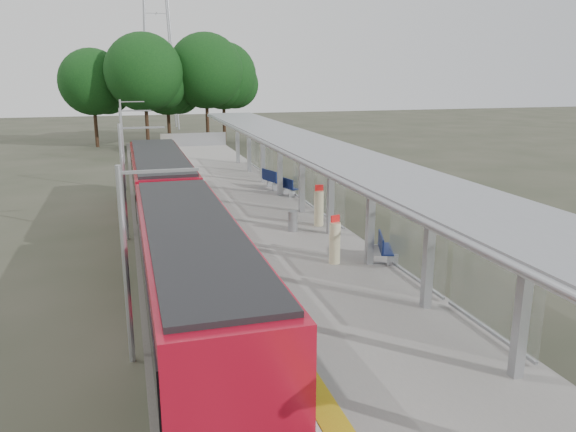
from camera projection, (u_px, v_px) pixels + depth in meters
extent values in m
cube|color=#59544C|center=(165.00, 228.00, 27.85)|extent=(3.00, 70.00, 0.24)
cube|color=gray|center=(253.00, 215.00, 28.97)|extent=(6.00, 50.00, 1.00)
cube|color=gold|center=(203.00, 208.00, 28.16)|extent=(0.60, 50.00, 0.02)
cube|color=#9EA0A5|center=(194.00, 139.00, 51.91)|extent=(6.00, 0.10, 1.20)
cube|color=black|center=(196.00, 323.00, 16.11)|extent=(2.50, 13.50, 0.70)
cube|color=#A00B1E|center=(193.00, 271.00, 15.71)|extent=(2.65, 13.50, 2.50)
cube|color=black|center=(193.00, 269.00, 15.70)|extent=(2.72, 12.96, 1.20)
cube|color=black|center=(191.00, 226.00, 15.39)|extent=(2.40, 12.82, 0.15)
cube|color=#0D7089|center=(241.00, 271.00, 16.12)|extent=(0.04, 1.30, 2.00)
cylinder|color=black|center=(224.00, 430.00, 11.79)|extent=(2.20, 0.70, 0.70)
cube|color=black|center=(162.00, 210.00, 29.23)|extent=(2.50, 13.50, 0.70)
cube|color=#A00B1E|center=(160.00, 180.00, 28.83)|extent=(2.65, 13.50, 2.50)
cube|color=black|center=(160.00, 179.00, 28.82)|extent=(2.72, 12.96, 1.20)
cube|color=black|center=(159.00, 155.00, 28.51)|extent=(2.40, 12.83, 0.15)
cube|color=#0D7089|center=(187.00, 182.00, 29.24)|extent=(0.04, 1.30, 2.00)
cylinder|color=black|center=(170.00, 241.00, 24.91)|extent=(2.20, 0.70, 0.70)
cube|color=black|center=(172.00, 218.00, 22.34)|extent=(2.30, 0.80, 2.40)
cube|color=#9EA0A5|center=(523.00, 304.00, 12.21)|extent=(0.25, 0.25, 3.50)
cube|color=#9EA0A5|center=(429.00, 250.00, 15.93)|extent=(0.25, 0.25, 3.50)
cube|color=#9EA0A5|center=(371.00, 216.00, 19.65)|extent=(0.25, 0.25, 3.50)
cube|color=#9EA0A5|center=(331.00, 193.00, 23.37)|extent=(0.25, 0.25, 3.50)
cube|color=#9EA0A5|center=(302.00, 177.00, 27.09)|extent=(0.25, 0.25, 3.50)
cube|color=#9EA0A5|center=(280.00, 164.00, 30.81)|extent=(0.25, 0.25, 3.50)
cube|color=#9EA0A5|center=(263.00, 154.00, 34.53)|extent=(0.25, 0.25, 3.50)
cube|color=#9EA0A5|center=(249.00, 146.00, 38.25)|extent=(0.25, 0.25, 3.50)
cube|color=#9EA0A5|center=(238.00, 140.00, 41.98)|extent=(0.25, 0.25, 3.50)
cube|color=gray|center=(307.00, 144.00, 24.67)|extent=(3.20, 38.00, 0.16)
cylinder|color=#9EA0A5|center=(273.00, 147.00, 24.27)|extent=(0.24, 38.00, 0.24)
cube|color=silver|center=(492.00, 291.00, 14.39)|extent=(0.05, 3.70, 2.20)
cube|color=silver|center=(416.00, 246.00, 18.11)|extent=(0.05, 3.70, 2.20)
cube|color=silver|center=(330.00, 195.00, 25.56)|extent=(0.05, 3.70, 2.20)
cube|color=silver|center=(303.00, 180.00, 29.28)|extent=(0.05, 3.70, 2.20)
cube|color=silver|center=(266.00, 158.00, 36.72)|extent=(0.05, 3.70, 2.20)
cube|color=silver|center=(253.00, 150.00, 40.44)|extent=(0.05, 3.70, 2.20)
cylinder|color=#382316|center=(96.00, 126.00, 58.44)|extent=(0.36, 0.36, 4.45)
sphere|color=#164513|center=(92.00, 82.00, 57.33)|extent=(6.77, 6.77, 6.77)
cylinder|color=#382316|center=(147.00, 124.00, 56.94)|extent=(0.36, 0.36, 5.09)
sphere|color=#164513|center=(144.00, 72.00, 55.67)|extent=(7.74, 7.74, 7.74)
cylinder|color=#382316|center=(169.00, 125.00, 60.70)|extent=(0.36, 0.36, 4.28)
sphere|color=#164513|center=(167.00, 84.00, 59.64)|extent=(6.50, 6.50, 6.50)
cylinder|color=#382316|center=(207.00, 120.00, 60.43)|extent=(0.36, 0.36, 5.20)
sphere|color=#164513|center=(206.00, 71.00, 59.14)|extent=(7.90, 7.90, 7.90)
cylinder|color=#382316|center=(224.00, 120.00, 63.08)|extent=(0.36, 0.36, 4.84)
sphere|color=#164513|center=(223.00, 76.00, 61.87)|extent=(7.36, 7.36, 7.36)
cylinder|color=#9EA0A5|center=(126.00, 267.00, 14.63)|extent=(0.16, 0.16, 5.40)
cube|color=#9EA0A5|center=(159.00, 171.00, 14.28)|extent=(2.00, 0.08, 0.08)
cylinder|color=#9EA0A5|center=(123.00, 183.00, 25.80)|extent=(0.16, 0.16, 5.40)
cube|color=#9EA0A5|center=(142.00, 128.00, 25.44)|extent=(2.00, 0.08, 0.08)
cylinder|color=#9EA0A5|center=(123.00, 149.00, 36.96)|extent=(0.16, 0.16, 5.40)
cube|color=#9EA0A5|center=(136.00, 111.00, 36.61)|extent=(2.00, 0.08, 0.08)
cylinder|color=#9EA0A5|center=(122.00, 132.00, 48.12)|extent=(0.16, 0.16, 5.40)
cube|color=#9EA0A5|center=(132.00, 102.00, 47.77)|extent=(2.00, 0.08, 0.08)
cube|color=#0F1C4E|center=(386.00, 249.00, 20.28)|extent=(0.91, 1.53, 0.06)
cube|color=#0F1C4E|center=(381.00, 242.00, 20.15)|extent=(0.55, 1.40, 0.54)
cube|color=#9EA0A5|center=(393.00, 260.00, 19.79)|extent=(0.39, 0.19, 0.43)
cube|color=#9EA0A5|center=(378.00, 250.00, 20.88)|extent=(0.39, 0.19, 0.43)
cube|color=#0F1C4E|center=(289.00, 188.00, 31.14)|extent=(0.80, 1.48, 0.06)
cube|color=#0F1C4E|center=(286.00, 183.00, 31.02)|extent=(0.44, 1.38, 0.52)
cube|color=#9EA0A5|center=(292.00, 193.00, 30.66)|extent=(0.38, 0.16, 0.42)
cube|color=#9EA0A5|center=(286.00, 189.00, 31.72)|extent=(0.38, 0.16, 0.42)
cube|color=#0F1C4E|center=(273.00, 180.00, 32.87)|extent=(0.92, 1.70, 0.07)
cube|color=#0F1C4E|center=(269.00, 175.00, 32.73)|extent=(0.52, 1.58, 0.60)
cube|color=#9EA0A5|center=(276.00, 187.00, 32.33)|extent=(0.43, 0.18, 0.48)
cube|color=#9EA0A5|center=(270.00, 183.00, 33.54)|extent=(0.43, 0.18, 0.48)
cylinder|color=beige|center=(335.00, 243.00, 19.95)|extent=(0.40, 0.40, 1.50)
cube|color=red|center=(335.00, 219.00, 19.73)|extent=(0.35, 0.15, 0.25)
cylinder|color=beige|center=(319.00, 208.00, 24.85)|extent=(0.42, 0.42, 1.57)
cube|color=red|center=(319.00, 188.00, 24.62)|extent=(0.37, 0.09, 0.26)
cylinder|color=#9EA0A5|center=(293.00, 221.00, 24.11)|extent=(0.55, 0.55, 0.87)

